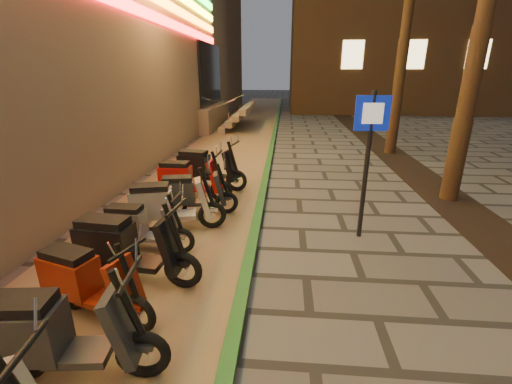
# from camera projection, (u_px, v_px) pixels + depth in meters

# --- Properties ---
(parking_strip) EXTENTS (3.40, 60.00, 0.01)m
(parking_strip) POSITION_uv_depth(u_px,v_px,m) (218.00, 163.00, 11.59)
(parking_strip) COLOR #8C7251
(parking_strip) RESTS_ON ground
(green_curb) EXTENTS (0.18, 60.00, 0.10)m
(green_curb) POSITION_uv_depth(u_px,v_px,m) (269.00, 162.00, 11.43)
(green_curb) COLOR #276726
(green_curb) RESTS_ON ground
(planting_strip) EXTENTS (1.20, 40.00, 0.02)m
(planting_strip) POSITION_uv_depth(u_px,v_px,m) (495.00, 236.00, 6.39)
(planting_strip) COLOR black
(planting_strip) RESTS_ON ground
(pedestrian_sign) EXTENTS (0.58, 0.11, 2.63)m
(pedestrian_sign) POSITION_uv_depth(u_px,v_px,m) (369.00, 146.00, 5.84)
(pedestrian_sign) COLOR black
(pedestrian_sign) RESTS_ON ground
(scooter_6) EXTENTS (1.77, 0.67, 1.24)m
(scooter_6) POSITION_uv_depth(u_px,v_px,m) (52.00, 335.00, 3.25)
(scooter_6) COLOR black
(scooter_6) RESTS_ON ground
(scooter_7) EXTENTS (1.59, 0.84, 1.13)m
(scooter_7) POSITION_uv_depth(u_px,v_px,m) (86.00, 281.00, 4.16)
(scooter_7) COLOR black
(scooter_7) RESTS_ON ground
(scooter_8) EXTENTS (1.82, 0.67, 1.28)m
(scooter_8) POSITION_uv_depth(u_px,v_px,m) (124.00, 247.00, 4.84)
(scooter_8) COLOR black
(scooter_8) RESTS_ON ground
(scooter_9) EXTENTS (1.49, 0.52, 1.06)m
(scooter_9) POSITION_uv_depth(u_px,v_px,m) (139.00, 226.00, 5.73)
(scooter_9) COLOR black
(scooter_9) RESTS_ON ground
(scooter_10) EXTENTS (1.77, 0.87, 1.25)m
(scooter_10) POSITION_uv_depth(u_px,v_px,m) (167.00, 205.00, 6.42)
(scooter_10) COLOR black
(scooter_10) RESTS_ON ground
(scooter_11) EXTENTS (1.61, 0.72, 1.13)m
(scooter_11) POSITION_uv_depth(u_px,v_px,m) (190.00, 194.00, 7.18)
(scooter_11) COLOR black
(scooter_11) RESTS_ON ground
(scooter_12) EXTENTS (1.72, 0.60, 1.21)m
(scooter_12) POSITION_uv_depth(u_px,v_px,m) (187.00, 179.00, 8.03)
(scooter_12) COLOR black
(scooter_12) RESTS_ON ground
(scooter_13) EXTENTS (1.84, 0.79, 1.29)m
(scooter_13) POSITION_uv_depth(u_px,v_px,m) (204.00, 168.00, 8.85)
(scooter_13) COLOR black
(scooter_13) RESTS_ON ground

